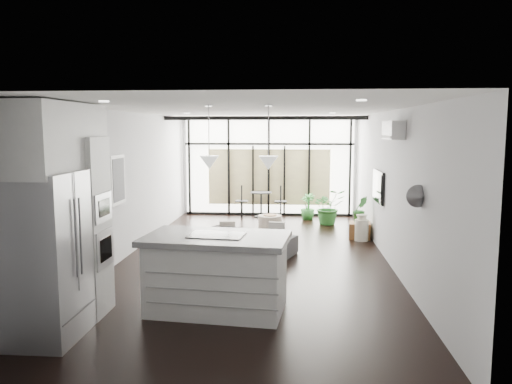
# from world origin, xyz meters

# --- Properties ---
(floor) EXTENTS (5.00, 10.00, 0.00)m
(floor) POSITION_xyz_m (0.00, 0.00, 0.00)
(floor) COLOR black
(floor) RESTS_ON ground
(ceiling) EXTENTS (5.00, 10.00, 0.00)m
(ceiling) POSITION_xyz_m (0.00, 0.00, 2.80)
(ceiling) COLOR white
(ceiling) RESTS_ON ground
(wall_left) EXTENTS (0.02, 10.00, 2.80)m
(wall_left) POSITION_xyz_m (-2.50, 0.00, 1.40)
(wall_left) COLOR silver
(wall_left) RESTS_ON ground
(wall_right) EXTENTS (0.02, 10.00, 2.80)m
(wall_right) POSITION_xyz_m (2.50, 0.00, 1.40)
(wall_right) COLOR silver
(wall_right) RESTS_ON ground
(wall_back) EXTENTS (5.00, 0.02, 2.80)m
(wall_back) POSITION_xyz_m (0.00, 5.00, 1.40)
(wall_back) COLOR silver
(wall_back) RESTS_ON ground
(wall_front) EXTENTS (5.00, 0.02, 2.80)m
(wall_front) POSITION_xyz_m (0.00, -5.00, 1.40)
(wall_front) COLOR silver
(wall_front) RESTS_ON ground
(glazing) EXTENTS (5.00, 0.20, 2.80)m
(glazing) POSITION_xyz_m (0.00, 4.88, 1.40)
(glazing) COLOR black
(glazing) RESTS_ON ground
(skylight) EXTENTS (4.70, 1.90, 0.06)m
(skylight) POSITION_xyz_m (0.00, 4.00, 2.77)
(skylight) COLOR white
(skylight) RESTS_ON ceiling
(neighbour_building) EXTENTS (3.50, 0.02, 1.60)m
(neighbour_building) POSITION_xyz_m (0.00, 4.95, 1.10)
(neighbour_building) COLOR beige
(neighbour_building) RESTS_ON ground
(island) EXTENTS (2.02, 1.33, 1.05)m
(island) POSITION_xyz_m (-0.29, -2.80, 0.52)
(island) COLOR silver
(island) RESTS_ON floor
(cooktop) EXTENTS (0.78, 0.56, 0.01)m
(cooktop) POSITION_xyz_m (-0.29, -2.80, 1.05)
(cooktop) COLOR black
(cooktop) RESTS_ON island
(fridge) EXTENTS (0.77, 0.96, 1.98)m
(fridge) POSITION_xyz_m (-2.14, -3.85, 0.99)
(fridge) COLOR #ADADB2
(fridge) RESTS_ON floor
(appliance_column) EXTENTS (0.61, 0.64, 2.37)m
(appliance_column) POSITION_xyz_m (-2.05, -3.05, 1.18)
(appliance_column) COLOR silver
(appliance_column) RESTS_ON floor
(upper_cabinets) EXTENTS (0.62, 1.75, 0.86)m
(upper_cabinets) POSITION_xyz_m (-2.12, -3.50, 2.35)
(upper_cabinets) COLOR silver
(upper_cabinets) RESTS_ON wall_left
(pendant_left) EXTENTS (0.26, 0.26, 0.18)m
(pendant_left) POSITION_xyz_m (-0.40, -2.65, 2.02)
(pendant_left) COLOR white
(pendant_left) RESTS_ON ceiling
(pendant_right) EXTENTS (0.26, 0.26, 0.18)m
(pendant_right) POSITION_xyz_m (0.40, -2.65, 2.02)
(pendant_right) COLOR white
(pendant_right) RESTS_ON ceiling
(sofa) EXTENTS (1.91, 1.13, 0.72)m
(sofa) POSITION_xyz_m (-0.15, 0.46, 0.36)
(sofa) COLOR #454547
(sofa) RESTS_ON floor
(console_bench) EXTENTS (1.37, 0.76, 0.43)m
(console_bench) POSITION_xyz_m (-0.34, -0.02, 0.21)
(console_bench) COLOR brown
(console_bench) RESTS_ON floor
(pouf) EXTENTS (0.63, 0.63, 0.44)m
(pouf) POSITION_xyz_m (0.17, 2.29, 0.22)
(pouf) COLOR beige
(pouf) RESTS_ON floor
(crate) EXTENTS (0.52, 0.52, 0.36)m
(crate) POSITION_xyz_m (2.23, 1.97, 0.18)
(crate) COLOR brown
(crate) RESTS_ON floor
(plant_tall) EXTENTS (1.09, 1.15, 0.72)m
(plant_tall) POSITION_xyz_m (1.63, 3.60, 0.36)
(plant_tall) COLOR #2A6E2A
(plant_tall) RESTS_ON floor
(plant_med) EXTENTS (0.68, 0.82, 0.40)m
(plant_med) POSITION_xyz_m (1.11, 4.26, 0.20)
(plant_med) COLOR #2A6E2A
(plant_med) RESTS_ON floor
(plant_crate) EXTENTS (0.48, 0.68, 0.27)m
(plant_crate) POSITION_xyz_m (2.23, 1.97, 0.49)
(plant_crate) COLOR #2A6E2A
(plant_crate) RESTS_ON crate
(milk_can) EXTENTS (0.32, 0.32, 0.59)m
(milk_can) POSITION_xyz_m (2.24, 1.73, 0.30)
(milk_can) COLOR silver
(milk_can) RESTS_ON floor
(bistro_set) EXTENTS (1.51, 0.60, 0.72)m
(bistro_set) POSITION_xyz_m (-0.19, 4.54, 0.36)
(bistro_set) COLOR black
(bistro_set) RESTS_ON floor
(tv) EXTENTS (0.05, 1.10, 0.65)m
(tv) POSITION_xyz_m (2.46, 1.00, 1.30)
(tv) COLOR black
(tv) RESTS_ON wall_right
(ac_unit) EXTENTS (0.22, 0.90, 0.30)m
(ac_unit) POSITION_xyz_m (2.38, -0.80, 2.45)
(ac_unit) COLOR white
(ac_unit) RESTS_ON wall_right
(framed_art) EXTENTS (0.04, 0.70, 0.90)m
(framed_art) POSITION_xyz_m (-2.47, -0.50, 1.55)
(framed_art) COLOR black
(framed_art) RESTS_ON wall_left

